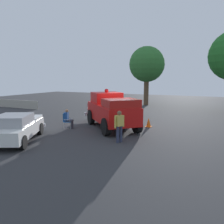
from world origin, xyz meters
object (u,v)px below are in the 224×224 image
oak_tree_left (147,65)px  spectator_seated (68,118)px  classic_hot_rod (16,127)px  lawn_chair_near_truck (66,120)px  traffic_cone (149,122)px  lawn_chair_by_car (135,113)px  vintage_fire_truck (111,110)px  lawn_chair_spare (116,109)px  spectator_standing (119,124)px

oak_tree_left → spectator_seated: bearing=-93.6°
classic_hot_rod → lawn_chair_near_truck: (0.54, 3.60, -0.16)m
spectator_seated → traffic_cone: spectator_seated is taller
lawn_chair_by_car → oak_tree_left: 11.06m
lawn_chair_by_car → spectator_seated: bearing=-122.5°
lawn_chair_near_truck → oak_tree_left: bearing=85.9°
traffic_cone → classic_hot_rod: bearing=-130.3°
lawn_chair_near_truck → oak_tree_left: oak_tree_left is taller
vintage_fire_truck → classic_hot_rod: size_ratio=1.22×
vintage_fire_truck → lawn_chair_spare: size_ratio=5.63×
vintage_fire_truck → spectator_standing: vintage_fire_truck is taller
lawn_chair_spare → oak_tree_left: bearing=89.4°
spectator_seated → traffic_cone: bearing=29.8°
oak_tree_left → traffic_cone: (3.82, -12.03, -4.61)m
spectator_standing → traffic_cone: (0.34, 4.28, -0.66)m
lawn_chair_near_truck → spectator_seated: spectator_seated is taller
oak_tree_left → lawn_chair_near_truck: bearing=-94.1°
oak_tree_left → lawn_chair_by_car: bearing=-78.0°
spectator_standing → lawn_chair_spare: bearing=115.7°
classic_hot_rod → lawn_chair_near_truck: size_ratio=4.63×
lawn_chair_near_truck → oak_tree_left: size_ratio=0.14×
vintage_fire_truck → traffic_cone: size_ratio=9.05×
lawn_chair_by_car → spectator_seated: 5.67m
lawn_chair_near_truck → spectator_standing: 4.79m
lawn_chair_near_truck → vintage_fire_truck: bearing=30.5°
lawn_chair_spare → oak_tree_left: 9.91m
classic_hot_rod → spectator_standing: spectator_standing is taller
classic_hot_rod → oak_tree_left: (1.59, 18.39, 4.17)m
spectator_seated → spectator_standing: spectator_standing is taller
vintage_fire_truck → spectator_seated: size_ratio=4.45×
vintage_fire_truck → lawn_chair_near_truck: vintage_fire_truck is taller
lawn_chair_by_car → spectator_standing: 6.50m
lawn_chair_near_truck → lawn_chair_by_car: (3.17, 4.83, 0.00)m
lawn_chair_near_truck → spectator_seated: size_ratio=0.79×
lawn_chair_by_car → spectator_standing: spectator_standing is taller
spectator_standing → lawn_chair_by_car: bearing=102.1°
lawn_chair_spare → spectator_seated: (-0.84, -5.84, 0.11)m
lawn_chair_near_truck → lawn_chair_by_car: same height
vintage_fire_truck → spectator_seated: vintage_fire_truck is taller
lawn_chair_spare → spectator_seated: spectator_seated is taller
lawn_chair_near_truck → oak_tree_left: 15.45m
vintage_fire_truck → lawn_chair_spare: 4.69m
lawn_chair_near_truck → spectator_standing: size_ratio=0.61×
vintage_fire_truck → oak_tree_left: 13.87m
spectator_standing → traffic_cone: bearing=85.4°
lawn_chair_spare → spectator_seated: 5.90m
lawn_chair_spare → oak_tree_left: (0.09, 8.91, 4.33)m
vintage_fire_truck → classic_hot_rod: 6.01m
lawn_chair_spare → classic_hot_rod: bearing=-99.0°
traffic_cone → oak_tree_left: bearing=107.6°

